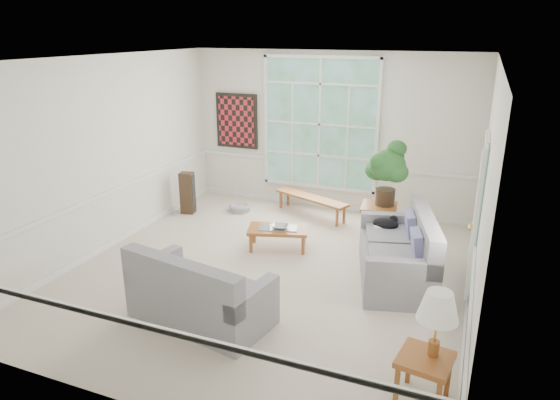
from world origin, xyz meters
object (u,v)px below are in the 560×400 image
Objects in this scene: coffee_table at (278,238)px; side_table at (423,379)px; loveseat_front at (201,285)px; loveseat_right at (396,247)px; end_table at (378,221)px.

side_table is (2.58, -2.72, 0.07)m from coffee_table.
loveseat_right is at bearing 54.17° from loveseat_front.
loveseat_right is at bearing -27.24° from coffee_table.
loveseat_right is 3.12× the size of end_table.
end_table is (-0.52, 1.39, -0.20)m from loveseat_right.
coffee_table is 1.95× the size of side_table.
loveseat_front reaches higher than coffee_table.
loveseat_right is 1.97m from coffee_table.
loveseat_front is at bearing -108.88° from coffee_table.
loveseat_right is 1.91× the size of coffee_table.
coffee_table is (0.08, 2.26, -0.28)m from loveseat_front.
side_table is (2.65, -0.46, -0.21)m from loveseat_front.
coffee_table is at bearing 154.90° from loveseat_right.
end_table reaches higher than coffee_table.
loveseat_right is at bearing -69.47° from end_table.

